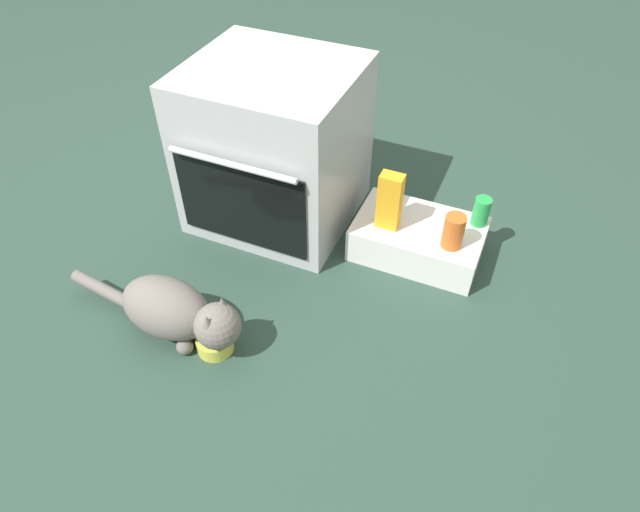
{
  "coord_description": "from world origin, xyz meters",
  "views": [
    {
      "loc": [
        0.95,
        -1.3,
        1.61
      ],
      "look_at": [
        0.39,
        -0.01,
        0.25
      ],
      "focal_mm": 31.42,
      "sensor_mm": 36.0,
      "label": 1
    }
  ],
  "objects_px": {
    "soda_can": "(481,211)",
    "juice_carton": "(390,201)",
    "sauce_jar": "(453,231)",
    "cat": "(176,311)",
    "food_bowl": "(215,342)",
    "oven": "(274,147)",
    "pantry_cabinet": "(418,239)"
  },
  "relations": [
    {
      "from": "soda_can",
      "to": "oven",
      "type": "bearing_deg",
      "value": -174.36
    },
    {
      "from": "oven",
      "to": "food_bowl",
      "type": "distance_m",
      "value": 0.85
    },
    {
      "from": "juice_carton",
      "to": "sauce_jar",
      "type": "relative_size",
      "value": 1.71
    },
    {
      "from": "juice_carton",
      "to": "pantry_cabinet",
      "type": "bearing_deg",
      "value": 23.54
    },
    {
      "from": "food_bowl",
      "to": "sauce_jar",
      "type": "height_order",
      "value": "sauce_jar"
    },
    {
      "from": "oven",
      "to": "juice_carton",
      "type": "distance_m",
      "value": 0.54
    },
    {
      "from": "oven",
      "to": "soda_can",
      "type": "height_order",
      "value": "oven"
    },
    {
      "from": "cat",
      "to": "sauce_jar",
      "type": "xyz_separation_m",
      "value": [
        0.8,
        0.68,
        0.1
      ]
    },
    {
      "from": "cat",
      "to": "juice_carton",
      "type": "height_order",
      "value": "juice_carton"
    },
    {
      "from": "oven",
      "to": "pantry_cabinet",
      "type": "height_order",
      "value": "oven"
    },
    {
      "from": "oven",
      "to": "soda_can",
      "type": "distance_m",
      "value": 0.87
    },
    {
      "from": "food_bowl",
      "to": "cat",
      "type": "bearing_deg",
      "value": 177.38
    },
    {
      "from": "food_bowl",
      "to": "sauce_jar",
      "type": "distance_m",
      "value": 0.97
    },
    {
      "from": "pantry_cabinet",
      "to": "juice_carton",
      "type": "xyz_separation_m",
      "value": [
        -0.12,
        -0.05,
        0.2
      ]
    },
    {
      "from": "sauce_jar",
      "to": "cat",
      "type": "bearing_deg",
      "value": -139.46
    },
    {
      "from": "cat",
      "to": "sauce_jar",
      "type": "distance_m",
      "value": 1.05
    },
    {
      "from": "cat",
      "to": "sauce_jar",
      "type": "relative_size",
      "value": 5.24
    },
    {
      "from": "juice_carton",
      "to": "sauce_jar",
      "type": "height_order",
      "value": "juice_carton"
    },
    {
      "from": "soda_can",
      "to": "juice_carton",
      "type": "distance_m",
      "value": 0.37
    },
    {
      "from": "pantry_cabinet",
      "to": "soda_can",
      "type": "bearing_deg",
      "value": 26.14
    },
    {
      "from": "oven",
      "to": "sauce_jar",
      "type": "height_order",
      "value": "oven"
    },
    {
      "from": "cat",
      "to": "soda_can",
      "type": "distance_m",
      "value": 1.22
    },
    {
      "from": "food_bowl",
      "to": "cat",
      "type": "relative_size",
      "value": 0.18
    },
    {
      "from": "food_bowl",
      "to": "sauce_jar",
      "type": "xyz_separation_m",
      "value": [
        0.65,
        0.69,
        0.19
      ]
    },
    {
      "from": "pantry_cabinet",
      "to": "sauce_jar",
      "type": "bearing_deg",
      "value": -26.28
    },
    {
      "from": "juice_carton",
      "to": "soda_can",
      "type": "bearing_deg",
      "value": 25.21
    },
    {
      "from": "food_bowl",
      "to": "cat",
      "type": "height_order",
      "value": "cat"
    },
    {
      "from": "cat",
      "to": "sauce_jar",
      "type": "height_order",
      "value": "sauce_jar"
    },
    {
      "from": "food_bowl",
      "to": "juice_carton",
      "type": "height_order",
      "value": "juice_carton"
    },
    {
      "from": "oven",
      "to": "pantry_cabinet",
      "type": "distance_m",
      "value": 0.7
    },
    {
      "from": "cat",
      "to": "juice_carton",
      "type": "relative_size",
      "value": 3.06
    },
    {
      "from": "sauce_jar",
      "to": "food_bowl",
      "type": "bearing_deg",
      "value": -133.29
    }
  ]
}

